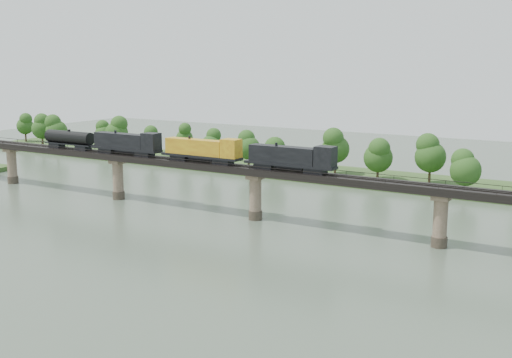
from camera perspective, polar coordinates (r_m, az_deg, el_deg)
The scene contains 6 objects.
ground at distance 116.30m, azimuth -7.83°, elevation -6.69°, with size 400.00×400.00×0.00m, color #3C4A3A.
far_bank at distance 187.82m, azimuth 8.72°, elevation 0.18°, with size 300.00×24.00×1.60m, color #2A461C.
bridge at distance 138.65m, azimuth -0.05°, elevation -1.43°, with size 236.00×30.00×11.50m.
bridge_superstructure at distance 137.47m, azimuth -0.06°, elevation 1.15°, with size 220.00×4.90×0.75m.
far_treeline at distance 185.79m, azimuth 5.92°, elevation 2.64°, with size 289.06×17.54×13.60m.
freight_train at distance 149.44m, azimuth -7.18°, elevation 2.78°, with size 83.18×3.24×5.73m.
Camera 1 is at (70.64, -85.76, 34.37)m, focal length 45.00 mm.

